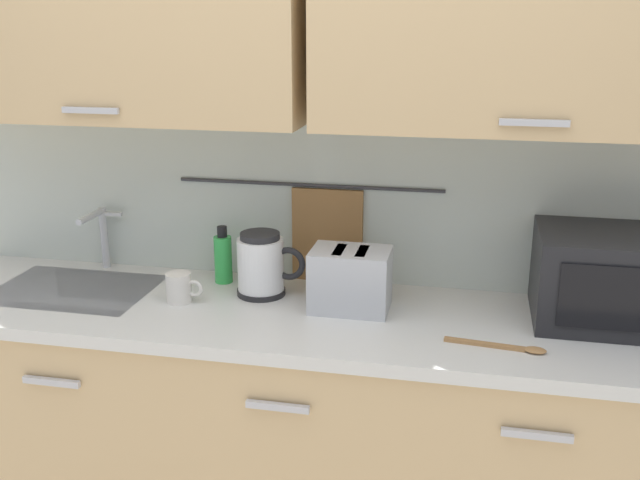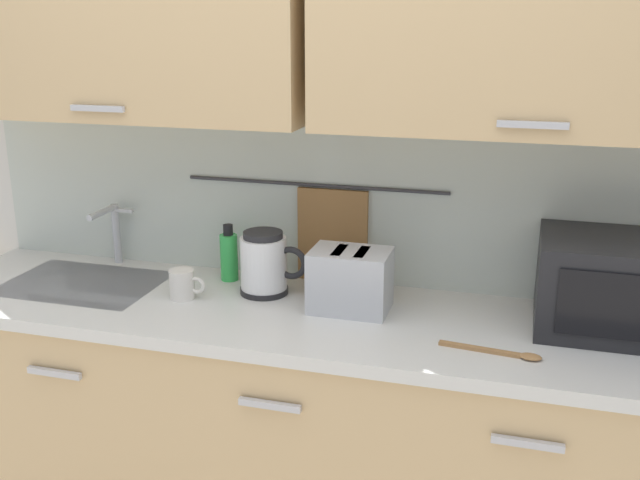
# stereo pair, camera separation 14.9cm
# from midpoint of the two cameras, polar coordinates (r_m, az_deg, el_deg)

# --- Properties ---
(counter_unit) EXTENTS (2.53, 0.64, 0.90)m
(counter_unit) POSITION_cam_midpoint_polar(r_m,az_deg,el_deg) (2.47, -3.26, -15.01)
(counter_unit) COLOR tan
(counter_unit) RESTS_ON ground
(back_wall_assembly) EXTENTS (3.70, 0.41, 2.50)m
(back_wall_assembly) POSITION_cam_midpoint_polar(r_m,az_deg,el_deg) (2.33, -1.94, 10.98)
(back_wall_assembly) COLOR silver
(back_wall_assembly) RESTS_ON ground
(sink_faucet) EXTENTS (0.09, 0.17, 0.22)m
(sink_faucet) POSITION_cam_midpoint_polar(r_m,az_deg,el_deg) (2.72, -18.20, 0.70)
(sink_faucet) COLOR #B2B5BA
(sink_faucet) RESTS_ON counter_unit
(microwave) EXTENTS (0.46, 0.35, 0.27)m
(microwave) POSITION_cam_midpoint_polar(r_m,az_deg,el_deg) (2.28, 20.35, -2.84)
(microwave) COLOR black
(microwave) RESTS_ON counter_unit
(electric_kettle) EXTENTS (0.23, 0.16, 0.21)m
(electric_kettle) POSITION_cam_midpoint_polar(r_m,az_deg,el_deg) (2.37, -6.33, -1.95)
(electric_kettle) COLOR black
(electric_kettle) RESTS_ON counter_unit
(dish_soap_bottle) EXTENTS (0.06, 0.06, 0.20)m
(dish_soap_bottle) POSITION_cam_midpoint_polar(r_m,az_deg,el_deg) (2.50, -9.24, -1.39)
(dish_soap_bottle) COLOR green
(dish_soap_bottle) RESTS_ON counter_unit
(mug_near_sink) EXTENTS (0.12, 0.08, 0.09)m
(mug_near_sink) POSITION_cam_midpoint_polar(r_m,az_deg,el_deg) (2.37, -12.64, -3.66)
(mug_near_sink) COLOR silver
(mug_near_sink) RESTS_ON counter_unit
(toaster) EXTENTS (0.26, 0.17, 0.19)m
(toaster) POSITION_cam_midpoint_polar(r_m,az_deg,el_deg) (2.24, 0.48, -3.10)
(toaster) COLOR #B7BABF
(toaster) RESTS_ON counter_unit
(wooden_spoon) EXTENTS (0.28, 0.06, 0.01)m
(wooden_spoon) POSITION_cam_midpoint_polar(r_m,az_deg,el_deg) (2.06, 12.36, -8.15)
(wooden_spoon) COLOR #9E7042
(wooden_spoon) RESTS_ON counter_unit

